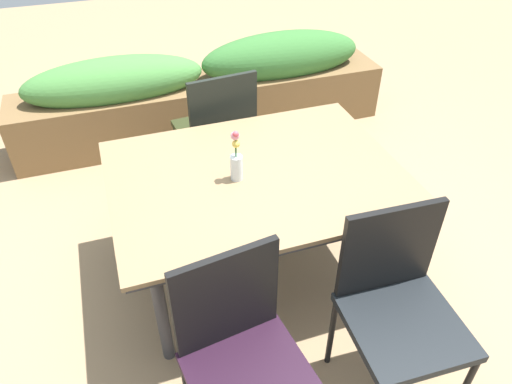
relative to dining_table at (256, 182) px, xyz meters
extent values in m
plane|color=#9E7F5B|center=(0.09, -0.04, -0.65)|extent=(12.00, 12.00, 0.00)
cube|color=#8C704C|center=(0.00, 0.00, 0.05)|extent=(1.49, 1.13, 0.02)
cube|color=#333338|center=(0.00, 0.00, 0.02)|extent=(1.46, 1.10, 0.02)
cylinder|color=#333338|center=(-0.61, -0.42, -0.30)|extent=(0.06, 0.06, 0.68)
cylinder|color=#333338|center=(0.61, -0.42, -0.30)|extent=(0.06, 0.06, 0.68)
cylinder|color=#333338|center=(-0.61, 0.42, -0.30)|extent=(0.06, 0.06, 0.68)
cylinder|color=#333338|center=(0.61, 0.42, -0.30)|extent=(0.06, 0.06, 0.68)
cube|color=black|center=(0.34, -0.93, -0.17)|extent=(0.48, 0.48, 0.04)
cube|color=black|center=(0.35, -0.72, 0.07)|extent=(0.44, 0.05, 0.45)
cylinder|color=black|center=(0.56, -0.73, -0.41)|extent=(0.03, 0.03, 0.47)
cylinder|color=black|center=(0.13, -0.71, -0.41)|extent=(0.03, 0.03, 0.47)
cube|color=black|center=(-0.34, -0.93, -0.21)|extent=(0.52, 0.52, 0.04)
cube|color=black|center=(-0.37, -0.72, 0.04)|extent=(0.43, 0.09, 0.47)
cylinder|color=black|center=(-0.16, -0.70, -0.43)|extent=(0.03, 0.03, 0.42)
cube|color=#2B3016|center=(0.00, 0.93, -0.21)|extent=(0.52, 0.52, 0.04)
cube|color=black|center=(0.03, 0.71, 0.04)|extent=(0.45, 0.08, 0.48)
cylinder|color=black|center=(-0.23, 1.13, -0.44)|extent=(0.03, 0.03, 0.42)
cylinder|color=black|center=(0.20, 1.17, -0.44)|extent=(0.03, 0.03, 0.42)
cylinder|color=black|center=(-0.19, 0.70, -0.44)|extent=(0.03, 0.03, 0.42)
cylinder|color=black|center=(0.24, 0.74, -0.44)|extent=(0.03, 0.03, 0.42)
cylinder|color=silver|center=(-0.11, -0.01, 0.13)|extent=(0.06, 0.06, 0.13)
cylinder|color=#2D662D|center=(-0.11, -0.02, 0.24)|extent=(0.01, 0.00, 0.17)
sphere|color=#DB4C56|center=(-0.11, -0.02, 0.32)|extent=(0.03, 0.03, 0.03)
cylinder|color=#2D662D|center=(-0.11, -0.01, 0.23)|extent=(0.01, 0.01, 0.15)
sphere|color=pink|center=(-0.11, -0.01, 0.31)|extent=(0.04, 0.04, 0.04)
cylinder|color=#2D662D|center=(-0.11, -0.01, 0.21)|extent=(0.01, 0.01, 0.11)
sphere|color=#EFCC4C|center=(-0.11, -0.01, 0.26)|extent=(0.04, 0.04, 0.04)
cube|color=brown|center=(0.11, 1.68, -0.41)|extent=(3.05, 0.50, 0.46)
ellipsoid|color=#47843D|center=(-0.57, 1.68, -0.08)|extent=(1.37, 0.45, 0.36)
ellipsoid|color=#387233|center=(0.80, 1.68, -0.06)|extent=(1.37, 0.45, 0.40)
camera|label=1|loc=(-0.64, -1.90, 1.49)|focal=33.60mm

